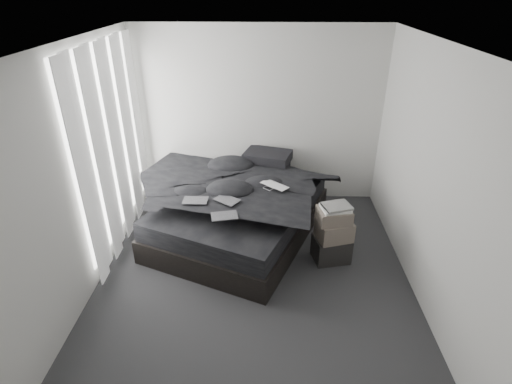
{
  "coord_description": "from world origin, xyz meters",
  "views": [
    {
      "loc": [
        0.13,
        -3.59,
        3.1
      ],
      "look_at": [
        0.0,
        0.8,
        0.75
      ],
      "focal_mm": 28.0,
      "sensor_mm": 36.0,
      "label": 1
    }
  ],
  "objects_px": {
    "bed": "(240,222)",
    "box_lower": "(331,248)",
    "laptop": "(272,181)",
    "side_stand": "(170,217)"
  },
  "relations": [
    {
      "from": "bed",
      "to": "box_lower",
      "type": "bearing_deg",
      "value": -3.19
    },
    {
      "from": "laptop",
      "to": "box_lower",
      "type": "bearing_deg",
      "value": 9.53
    },
    {
      "from": "side_stand",
      "to": "bed",
      "type": "bearing_deg",
      "value": 8.68
    },
    {
      "from": "bed",
      "to": "box_lower",
      "type": "xyz_separation_m",
      "value": [
        1.16,
        -0.56,
        -0.0
      ]
    },
    {
      "from": "box_lower",
      "to": "bed",
      "type": "bearing_deg",
      "value": 154.11
    },
    {
      "from": "bed",
      "to": "side_stand",
      "type": "bearing_deg",
      "value": -148.62
    },
    {
      "from": "side_stand",
      "to": "box_lower",
      "type": "distance_m",
      "value": 2.14
    },
    {
      "from": "bed",
      "to": "box_lower",
      "type": "relative_size",
      "value": 5.49
    },
    {
      "from": "bed",
      "to": "side_stand",
      "type": "distance_m",
      "value": 0.95
    },
    {
      "from": "side_stand",
      "to": "box_lower",
      "type": "height_order",
      "value": "side_stand"
    }
  ]
}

